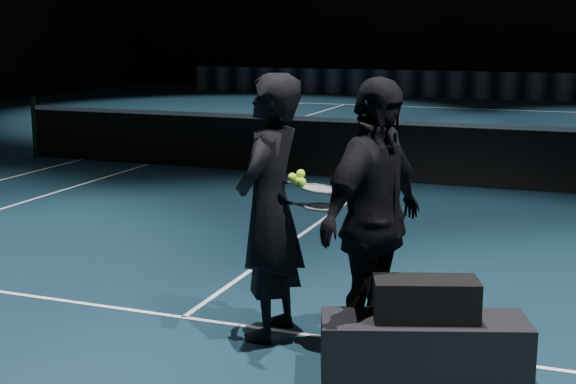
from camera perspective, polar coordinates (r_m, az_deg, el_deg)
name	(u,v)px	position (r m, az deg, el deg)	size (l,w,h in m)	color
floor	(379,181)	(12.47, 6.46, 0.81)	(36.00, 36.00, 0.00)	#0C242E
court_lines	(379,180)	(12.47, 6.46, 0.83)	(10.98, 23.78, 0.01)	white
net_post_left	(35,128)	(15.24, -17.56, 4.40)	(0.10, 0.10, 1.10)	black
net_mesh	(379,152)	(12.39, 6.51, 2.85)	(12.80, 0.02, 0.86)	black
net_tape	(380,122)	(12.33, 6.56, 4.99)	(12.80, 0.03, 0.07)	white
sponsor_backdrop	(495,85)	(27.61, 14.52, 7.34)	(22.00, 0.15, 0.90)	black
player_bench	(424,348)	(5.56, 9.64, -10.87)	(1.38, 0.46, 0.41)	black
racket_bag	(426,299)	(5.44, 9.76, -7.51)	(0.69, 0.29, 0.28)	black
bag_signature	(421,306)	(5.30, 9.45, -8.02)	(0.32, 0.00, 0.09)	white
player_a	(270,208)	(5.97, -1.32, -1.14)	(0.73, 0.48, 2.00)	black
player_b	(373,222)	(5.58, 6.08, -2.13)	(1.17, 0.49, 2.00)	black
racket_lower	(323,207)	(5.74, 2.48, -1.09)	(0.68, 0.22, 0.03)	black
racket_upper	(319,189)	(5.77, 2.24, 0.22)	(0.68, 0.22, 0.03)	black
tennis_balls	(300,179)	(5.80, 0.82, 0.92)	(0.12, 0.10, 0.12)	#AEE530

